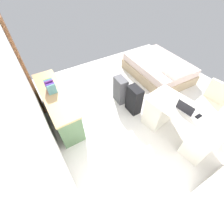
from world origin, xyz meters
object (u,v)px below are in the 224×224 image
desk (179,123)px  cell_phone_near_laptop (198,116)px  figurine_small (48,83)px  bed (158,69)px  suitcase_black (134,100)px  laptop (186,109)px  credenza (58,106)px  computer_mouse (174,101)px  office_chair (208,105)px  suitcase_spare_grey (120,90)px

desk → cell_phone_near_laptop: (-0.21, -0.07, 0.36)m
desk → figurine_small: figurine_small is taller
bed → cell_phone_near_laptop: bearing=150.4°
suitcase_black → laptop: bearing=-162.7°
suitcase_black → desk: bearing=-161.7°
credenza → computer_mouse: bearing=-128.7°
suitcase_black → figurine_small: figurine_small is taller
bed → laptop: laptop is taller
office_chair → cell_phone_near_laptop: (-0.20, 0.81, 0.34)m
desk → computer_mouse: 0.46m
suitcase_black → bed: bearing=-61.5°
computer_mouse → cell_phone_near_laptop: computer_mouse is taller
office_chair → suitcase_spare_grey: size_ratio=1.40×
desk → suitcase_black: 1.08m
office_chair → bed: (1.84, -0.35, -0.18)m
bed → suitcase_spare_grey: size_ratio=2.93×
bed → laptop: size_ratio=5.85×
laptop → suitcase_black: bearing=16.1°
suitcase_spare_grey → figurine_small: 1.65m
bed → cell_phone_near_laptop: 2.41m
credenza → suitcase_spare_grey: 1.51m
credenza → cell_phone_near_laptop: cell_phone_near_laptop is taller
office_chair → laptop: laptop is taller
credenza → bed: size_ratio=0.92×
desk → bed: (1.83, -1.23, -0.15)m
suitcase_spare_grey → computer_mouse: (-1.23, -0.37, 0.43)m
bed → figurine_small: size_ratio=17.85×
suitcase_spare_grey → cell_phone_near_laptop: size_ratio=4.92×
figurine_small → credenza: bearing=-179.7°
credenza → computer_mouse: computer_mouse is taller
credenza → suitcase_spare_grey: credenza is taller
bed → cell_phone_near_laptop: (-2.04, 1.16, 0.51)m
office_chair → suitcase_black: office_chair is taller
office_chair → suitcase_spare_grey: office_chair is taller
office_chair → suitcase_black: (1.04, 1.19, -0.08)m
credenza → figurine_small: bearing=0.3°
bed → suitcase_spare_grey: 1.65m
suitcase_black → laptop: size_ratio=2.02×
laptop → cell_phone_near_laptop: 0.24m
cell_phone_near_laptop → computer_mouse: bearing=9.6°
bed → computer_mouse: computer_mouse is taller
suitcase_black → cell_phone_near_laptop: (-1.25, -0.38, 0.42)m
office_chair → suitcase_spare_grey: bearing=39.8°
laptop → bed: bearing=-34.3°
office_chair → suitcase_spare_grey: 1.97m
computer_mouse → cell_phone_near_laptop: size_ratio=0.74×
figurine_small → bed: bearing=-94.5°
suitcase_black → suitcase_spare_grey: bearing=9.4°
suitcase_black → cell_phone_near_laptop: 1.37m
suitcase_black → computer_mouse: size_ratio=6.77×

